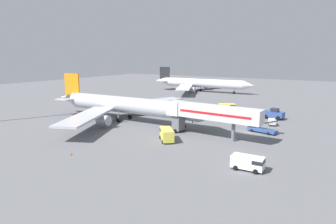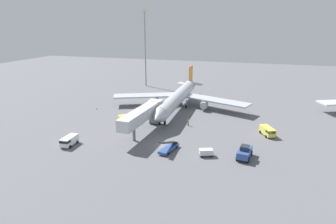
{
  "view_description": "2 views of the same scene",
  "coord_description": "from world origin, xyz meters",
  "views": [
    {
      "loc": [
        -60.15,
        -17.58,
        15.93
      ],
      "look_at": [
        -5.66,
        16.37,
        3.7
      ],
      "focal_mm": 31.78,
      "sensor_mm": 36.0,
      "label": 1
    },
    {
      "loc": [
        17.77,
        -55.46,
        25.9
      ],
      "look_at": [
        -4.93,
        18.31,
        1.94
      ],
      "focal_mm": 30.41,
      "sensor_mm": 36.0,
      "label": 2
    }
  ],
  "objects": [
    {
      "name": "ground_plane",
      "position": [
        0.0,
        0.0,
        0.0
      ],
      "size": [
        300.0,
        300.0,
        0.0
      ],
      "primitive_type": "plane",
      "color": "slate"
    },
    {
      "name": "airplane_at_gate",
      "position": [
        -4.64,
        29.24,
        3.93
      ],
      "size": [
        44.92,
        48.18,
        11.11
      ],
      "color": "#B7BCC6",
      "rests_on": "ground"
    },
    {
      "name": "jet_bridge",
      "position": [
        -7.39,
        6.23,
        4.79
      ],
      "size": [
        4.33,
        19.77,
        6.49
      ],
      "color": "silver",
      "rests_on": "ground"
    },
    {
      "name": "pushback_tug",
      "position": [
        17.16,
        -1.19,
        1.3
      ],
      "size": [
        3.15,
        5.36,
        2.8
      ],
      "color": "#2D4C8E",
      "rests_on": "ground"
    },
    {
      "name": "belt_loader_truck",
      "position": [
        1.63,
        -2.37,
        0.75
      ],
      "size": [
        3.16,
        6.38,
        3.01
      ],
      "color": "#2D4C8E",
      "rests_on": "ground"
    },
    {
      "name": "service_van_near_center",
      "position": [
        21.9,
        13.03,
        1.18
      ],
      "size": [
        3.86,
        5.18,
        2.05
      ],
      "color": "#E5DB4C",
      "rests_on": "ground"
    },
    {
      "name": "service_van_mid_right",
      "position": [
        -20.39,
        -6.21,
        1.16
      ],
      "size": [
        2.38,
        4.54,
        2.01
      ],
      "color": "white",
      "rests_on": "ground"
    },
    {
      "name": "service_van_far_center",
      "position": [
        -14.09,
        11.42,
        1.33
      ],
      "size": [
        5.07,
        4.81,
        2.35
      ],
      "color": "#E5DB4C",
      "rests_on": "ground"
    },
    {
      "name": "baggage_cart_mid_left",
      "position": [
        9.63,
        -2.52,
        0.83
      ],
      "size": [
        3.07,
        2.33,
        1.49
      ],
      "color": "#38383D",
      "rests_on": "ground"
    },
    {
      "name": "ground_crew_worker_foreground",
      "position": [
        1.94,
        14.18,
        0.95
      ],
      "size": [
        0.4,
        0.4,
        1.79
      ],
      "color": "#1E2333",
      "rests_on": "ground"
    },
    {
      "name": "safety_cone_alpha",
      "position": [
        -29.25,
        20.33,
        0.25
      ],
      "size": [
        0.33,
        0.33,
        0.51
      ],
      "color": "black",
      "rests_on": "ground"
    },
    {
      "name": "apron_light_mast",
      "position": [
        -27.35,
        58.49,
        21.38
      ],
      "size": [
        2.4,
        2.4,
        31.87
      ],
      "color": "#93969B",
      "rests_on": "ground"
    }
  ]
}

